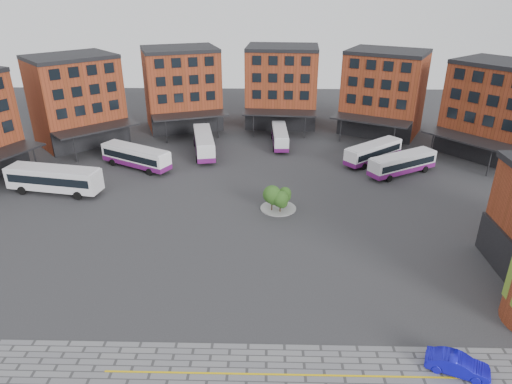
{
  "coord_description": "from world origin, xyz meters",
  "views": [
    {
      "loc": [
        0.46,
        -37.94,
        25.57
      ],
      "look_at": [
        -0.64,
        8.21,
        4.0
      ],
      "focal_mm": 32.0,
      "sensor_mm": 36.0,
      "label": 1
    }
  ],
  "objects_px": {
    "tree_island": "(278,198)",
    "bus_e": "(373,152)",
    "bus_c": "(204,143)",
    "bus_f": "(402,163)",
    "blue_car": "(458,365)",
    "bus_a": "(54,178)",
    "bus_d": "(280,136)",
    "bus_b": "(136,157)"
  },
  "relations": [
    {
      "from": "bus_a",
      "to": "bus_c",
      "type": "xyz_separation_m",
      "value": [
        17.67,
        15.31,
        -0.28
      ]
    },
    {
      "from": "tree_island",
      "to": "bus_e",
      "type": "height_order",
      "value": "tree_island"
    },
    {
      "from": "bus_b",
      "to": "bus_d",
      "type": "height_order",
      "value": "bus_b"
    },
    {
      "from": "bus_e",
      "to": "blue_car",
      "type": "relative_size",
      "value": 2.26
    },
    {
      "from": "bus_a",
      "to": "bus_f",
      "type": "bearing_deg",
      "value": -70.86
    },
    {
      "from": "tree_island",
      "to": "bus_c",
      "type": "xyz_separation_m",
      "value": [
        -11.43,
        19.82,
        0.07
      ]
    },
    {
      "from": "tree_island",
      "to": "bus_d",
      "type": "relative_size",
      "value": 0.43
    },
    {
      "from": "tree_island",
      "to": "bus_c",
      "type": "bearing_deg",
      "value": 119.97
    },
    {
      "from": "bus_a",
      "to": "blue_car",
      "type": "bearing_deg",
      "value": -115.16
    },
    {
      "from": "tree_island",
      "to": "bus_b",
      "type": "height_order",
      "value": "tree_island"
    },
    {
      "from": "bus_d",
      "to": "bus_e",
      "type": "relative_size",
      "value": 1.04
    },
    {
      "from": "bus_e",
      "to": "bus_f",
      "type": "relative_size",
      "value": 0.92
    },
    {
      "from": "bus_e",
      "to": "blue_car",
      "type": "bearing_deg",
      "value": -42.95
    },
    {
      "from": "tree_island",
      "to": "bus_e",
      "type": "bearing_deg",
      "value": 48.13
    },
    {
      "from": "bus_b",
      "to": "bus_f",
      "type": "relative_size",
      "value": 1.06
    },
    {
      "from": "bus_b",
      "to": "blue_car",
      "type": "height_order",
      "value": "bus_b"
    },
    {
      "from": "bus_a",
      "to": "tree_island",
      "type": "bearing_deg",
      "value": -88.61
    },
    {
      "from": "tree_island",
      "to": "blue_car",
      "type": "relative_size",
      "value": 1.01
    },
    {
      "from": "bus_d",
      "to": "blue_car",
      "type": "xyz_separation_m",
      "value": [
        11.5,
        -49.16,
        -0.84
      ]
    },
    {
      "from": "bus_d",
      "to": "bus_f",
      "type": "height_order",
      "value": "bus_f"
    },
    {
      "from": "bus_a",
      "to": "bus_d",
      "type": "height_order",
      "value": "bus_a"
    },
    {
      "from": "bus_a",
      "to": "bus_b",
      "type": "xyz_separation_m",
      "value": [
        8.37,
        9.02,
        -0.35
      ]
    },
    {
      "from": "bus_c",
      "to": "bus_e",
      "type": "relative_size",
      "value": 1.24
    },
    {
      "from": "tree_island",
      "to": "bus_f",
      "type": "bearing_deg",
      "value": 33.38
    },
    {
      "from": "tree_island",
      "to": "bus_d",
      "type": "bearing_deg",
      "value": 87.97
    },
    {
      "from": "tree_island",
      "to": "bus_f",
      "type": "height_order",
      "value": "tree_island"
    },
    {
      "from": "bus_d",
      "to": "bus_f",
      "type": "distance_m",
      "value": 21.2
    },
    {
      "from": "bus_a",
      "to": "blue_car",
      "type": "relative_size",
      "value": 2.93
    },
    {
      "from": "tree_island",
      "to": "bus_e",
      "type": "xyz_separation_m",
      "value": [
        14.95,
        16.68,
        -0.12
      ]
    },
    {
      "from": "bus_f",
      "to": "blue_car",
      "type": "height_order",
      "value": "bus_f"
    },
    {
      "from": "bus_b",
      "to": "blue_car",
      "type": "bearing_deg",
      "value": -110.22
    },
    {
      "from": "bus_d",
      "to": "blue_car",
      "type": "height_order",
      "value": "bus_d"
    },
    {
      "from": "bus_f",
      "to": "bus_c",
      "type": "bearing_deg",
      "value": -135.26
    },
    {
      "from": "bus_c",
      "to": "bus_f",
      "type": "distance_m",
      "value": 30.57
    },
    {
      "from": "blue_car",
      "to": "bus_d",
      "type": "bearing_deg",
      "value": 34.69
    },
    {
      "from": "bus_a",
      "to": "bus_d",
      "type": "relative_size",
      "value": 1.25
    },
    {
      "from": "bus_b",
      "to": "bus_e",
      "type": "height_order",
      "value": "bus_b"
    },
    {
      "from": "bus_b",
      "to": "bus_f",
      "type": "xyz_separation_m",
      "value": [
        38.84,
        -1.6,
        -0.08
      ]
    },
    {
      "from": "bus_c",
      "to": "bus_f",
      "type": "bearing_deg",
      "value": -25.94
    },
    {
      "from": "blue_car",
      "to": "bus_b",
      "type": "bearing_deg",
      "value": 62.25
    },
    {
      "from": "bus_c",
      "to": "bus_e",
      "type": "bearing_deg",
      "value": -17.79
    },
    {
      "from": "tree_island",
      "to": "bus_a",
      "type": "bearing_deg",
      "value": 171.19
    }
  ]
}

